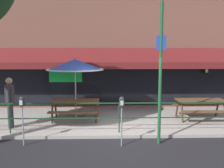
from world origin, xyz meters
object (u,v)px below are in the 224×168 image
picnic_table_left (75,104)px  street_sign_pole (160,73)px  parking_meter_far (122,106)px  picnic_table_centre (201,104)px  parking_meter_near (22,106)px  pedestrian_walking (10,100)px  patio_umbrella_left (75,65)px

picnic_table_left → street_sign_pole: street_sign_pole is taller
parking_meter_far → street_sign_pole: bearing=9.0°
picnic_table_centre → parking_meter_far: parking_meter_far is taller
parking_meter_near → street_sign_pole: size_ratio=0.35×
pedestrian_walking → picnic_table_left: bearing=22.7°
patio_umbrella_left → parking_meter_near: 2.96m
picnic_table_left → pedestrian_walking: (-2.08, -0.87, 0.35)m
picnic_table_centre → pedestrian_walking: (-6.84, -0.86, 0.35)m
patio_umbrella_left → picnic_table_centre: bearing=-2.4°
patio_umbrella_left → street_sign_pole: (2.69, -2.44, -0.10)m
pedestrian_walking → street_sign_pole: (4.77, -1.39, 1.02)m
patio_umbrella_left → parking_meter_near: size_ratio=1.67×
parking_meter_near → picnic_table_left: bearing=62.6°
picnic_table_left → parking_meter_near: (-1.20, -2.32, 0.44)m
picnic_table_centre → street_sign_pole: bearing=-132.7°
picnic_table_left → parking_meter_far: bearing=-56.9°
picnic_table_left → patio_umbrella_left: size_ratio=0.76×
picnic_table_centre → street_sign_pole: (-2.07, -2.24, 1.37)m
parking_meter_near → parking_meter_far: size_ratio=1.00×
pedestrian_walking → street_sign_pole: 5.07m
street_sign_pole → picnic_table_centre: bearing=47.3°
picnic_table_left → street_sign_pole: 3.77m
street_sign_pole → patio_umbrella_left: bearing=137.8°
picnic_table_centre → pedestrian_walking: bearing=-172.9°
picnic_table_left → parking_meter_near: size_ratio=1.27×
patio_umbrella_left → parking_meter_near: patio_umbrella_left is taller
patio_umbrella_left → parking_meter_near: (-1.20, -2.50, -1.03)m
picnic_table_centre → patio_umbrella_left: size_ratio=0.76×
picnic_table_left → patio_umbrella_left: 1.49m
pedestrian_walking → parking_meter_far: bearing=-23.0°
picnic_table_centre → street_sign_pole: size_ratio=0.45×
picnic_table_centre → parking_meter_far: 4.01m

